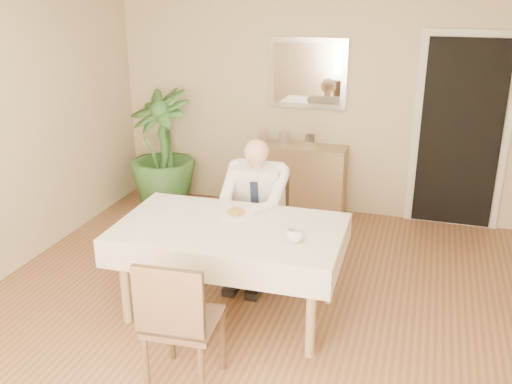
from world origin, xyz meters
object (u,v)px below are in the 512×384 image
(seated_man, at_px, (253,205))
(coffee_mug, at_px, (295,236))
(potted_palm, at_px, (161,150))
(chair_near, at_px, (178,319))
(dining_table, at_px, (230,236))
(sideboard, at_px, (301,179))
(chair_far, at_px, (263,213))

(seated_man, height_order, coffee_mug, seated_man)
(coffee_mug, bearing_deg, seated_man, 126.66)
(seated_man, height_order, potted_palm, potted_palm)
(chair_near, relative_size, potted_palm, 0.69)
(dining_table, relative_size, sideboard, 1.77)
(chair_far, distance_m, seated_man, 0.34)
(dining_table, height_order, chair_far, chair_far)
(dining_table, distance_m, coffee_mug, 0.57)
(chair_far, relative_size, potted_palm, 0.67)
(chair_near, height_order, seated_man, seated_man)
(dining_table, relative_size, seated_man, 1.39)
(potted_palm, bearing_deg, coffee_mug, -45.27)
(chair_near, bearing_deg, coffee_mug, 52.99)
(coffee_mug, bearing_deg, dining_table, 166.57)
(chair_far, height_order, sideboard, chair_far)
(chair_near, height_order, potted_palm, potted_palm)
(coffee_mug, relative_size, potted_palm, 0.09)
(chair_near, relative_size, sideboard, 0.95)
(seated_man, bearing_deg, chair_near, -90.05)
(seated_man, relative_size, potted_palm, 0.92)
(chair_far, bearing_deg, chair_near, -87.49)
(dining_table, bearing_deg, potted_palm, 126.82)
(dining_table, bearing_deg, seated_man, 88.82)
(chair_near, distance_m, coffee_mug, 1.03)
(seated_man, xyz_separation_m, potted_palm, (-1.53, 1.36, -0.01))
(chair_far, bearing_deg, dining_table, -87.45)
(chair_near, distance_m, seated_man, 1.56)
(chair_far, xyz_separation_m, coffee_mug, (0.54, -1.01, 0.29))
(seated_man, bearing_deg, potted_palm, 138.26)
(chair_far, xyz_separation_m, sideboard, (0.05, 1.34, -0.12))
(chair_far, height_order, chair_near, chair_near)
(potted_palm, bearing_deg, chair_far, -35.14)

